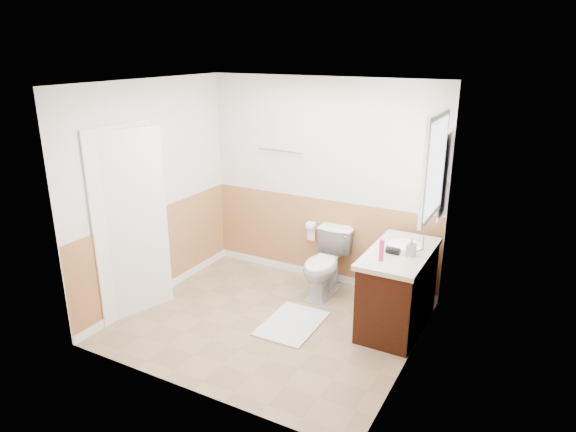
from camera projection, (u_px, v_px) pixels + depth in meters
The scene contains 32 objects.
floor at pixel (269, 322), 5.49m from camera, with size 3.00×3.00×0.00m, color #8C7051.
ceiling at pixel (266, 83), 4.69m from camera, with size 3.00×3.00×0.00m, color white.
wall_back at pixel (322, 183), 6.17m from camera, with size 3.00×3.00×0.00m, color silver.
wall_front at pixel (183, 257), 4.01m from camera, with size 3.00×3.00×0.00m, color silver.
wall_left at pixel (153, 192), 5.77m from camera, with size 3.00×3.00×0.00m, color silver.
wall_right at pixel (416, 238), 4.41m from camera, with size 3.00×3.00×0.00m, color silver.
wainscot_back at pixel (320, 241), 6.40m from camera, with size 3.00×3.00×0.00m, color tan.
wainscot_front at pixel (190, 340), 4.25m from camera, with size 3.00×3.00×0.00m, color tan.
wainscot_left at pixel (159, 254), 6.00m from camera, with size 2.60×2.60×0.00m, color tan.
wainscot_right at pixel (409, 314), 4.66m from camera, with size 2.60×2.60×0.00m, color tan.
toilet at pixel (325, 264), 6.01m from camera, with size 0.43×0.75×0.77m, color silver.
bath_mat at pixel (292, 324), 5.44m from camera, with size 0.55×0.80×0.02m, color silver.
vanity_cabinet at pixel (398, 291), 5.31m from camera, with size 0.55×1.10×0.80m, color black.
vanity_knob_left at pixel (368, 276), 5.31m from camera, with size 0.03×0.03×0.03m, color white.
vanity_knob_right at pixel (374, 269), 5.48m from camera, with size 0.03×0.03×0.03m, color silver.
countertop at pixel (400, 253), 5.18m from camera, with size 0.60×1.15×0.05m, color beige.
sink_basin at pixel (405, 245), 5.29m from camera, with size 0.36×0.36×0.02m, color white.
faucet at pixel (423, 243), 5.19m from camera, with size 0.02×0.02×0.14m, color silver.
lotion_bottle at pixel (381, 250), 4.90m from camera, with size 0.05×0.05×0.22m, color #CC3464.
soap_dispenser at pixel (411, 247), 5.03m from camera, with size 0.08×0.08×0.18m, color gray.
hair_dryer_body at pixel (393, 250), 5.09m from camera, with size 0.07×0.07×0.14m, color black.
hair_dryer_handle at pixel (391, 251), 5.15m from camera, with size 0.03×0.03×0.07m, color black.
mirror_panel at pixel (445, 176), 5.25m from camera, with size 0.02×0.35×0.90m, color silver.
window_frame at pixel (434, 167), 4.76m from camera, with size 0.04×0.80×1.00m, color white.
window_glass at pixel (436, 167), 4.75m from camera, with size 0.01×0.70×0.90m, color white.
door at pixel (133, 225), 5.42m from camera, with size 0.05×0.80×2.04m, color white.
door_frame at pixel (127, 223), 5.45m from camera, with size 0.02×0.92×2.10m, color white.
door_knob at pixel (159, 223), 5.69m from camera, with size 0.06×0.06×0.06m, color silver.
towel_bar at pixel (280, 151), 6.27m from camera, with size 0.02×0.02×0.62m, color silver.
tp_holder_bar at pixel (311, 226), 6.33m from camera, with size 0.02×0.02×0.14m, color silver.
tp_roll at pixel (311, 226), 6.33m from camera, with size 0.11×0.11×0.10m, color white.
tp_sheet at pixel (311, 234), 6.37m from camera, with size 0.10×0.01×0.16m, color white.
Camera 1 is at (2.48, -4.16, 2.83)m, focal length 31.85 mm.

